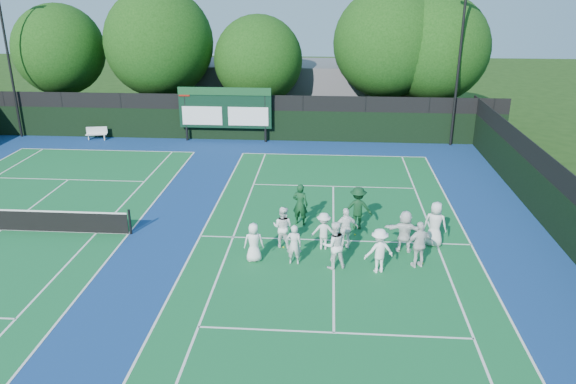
# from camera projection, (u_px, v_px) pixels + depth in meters

# --- Properties ---
(ground) EXTENTS (120.00, 120.00, 0.00)m
(ground) POSITION_uv_depth(u_px,v_px,m) (334.00, 252.00, 21.82)
(ground) COLOR #19360E
(ground) RESTS_ON ground
(court_apron) EXTENTS (34.00, 32.00, 0.01)m
(court_apron) POSITION_uv_depth(u_px,v_px,m) (188.00, 236.00, 23.16)
(court_apron) COLOR navy
(court_apron) RESTS_ON ground
(near_court) EXTENTS (11.05, 23.85, 0.01)m
(near_court) POSITION_uv_depth(u_px,v_px,m) (333.00, 240.00, 22.75)
(near_court) COLOR #135D2E
(near_court) RESTS_ON ground
(left_court) EXTENTS (11.05, 23.85, 0.01)m
(left_court) POSITION_uv_depth(u_px,v_px,m) (2.00, 230.00, 23.71)
(left_court) COLOR #135D2E
(left_court) RESTS_ON ground
(back_fence) EXTENTS (34.00, 0.08, 3.00)m
(back_fence) POSITION_uv_depth(u_px,v_px,m) (242.00, 120.00, 36.68)
(back_fence) COLOR black
(back_fence) RESTS_ON ground
(divider_fence_right) EXTENTS (0.08, 32.00, 3.00)m
(divider_fence_right) POSITION_uv_depth(u_px,v_px,m) (568.00, 216.00, 21.65)
(divider_fence_right) COLOR black
(divider_fence_right) RESTS_ON ground
(scoreboard) EXTENTS (6.00, 0.21, 3.55)m
(scoreboard) POSITION_uv_depth(u_px,v_px,m) (225.00, 108.00, 36.07)
(scoreboard) COLOR black
(scoreboard) RESTS_ON ground
(clubhouse) EXTENTS (18.00, 6.00, 4.00)m
(clubhouse) POSITION_uv_depth(u_px,v_px,m) (308.00, 89.00, 43.64)
(clubhouse) COLOR #58585D
(clubhouse) RESTS_ON ground
(light_pole_left) EXTENTS (1.20, 0.30, 10.12)m
(light_pole_left) POSITION_uv_depth(u_px,v_px,m) (5.00, 41.00, 35.69)
(light_pole_left) COLOR black
(light_pole_left) RESTS_ON ground
(light_pole_right) EXTENTS (1.20, 0.30, 10.12)m
(light_pole_right) POSITION_uv_depth(u_px,v_px,m) (461.00, 44.00, 33.72)
(light_pole_right) COLOR black
(light_pole_right) RESTS_ON ground
(tennis_net) EXTENTS (11.30, 0.10, 1.10)m
(tennis_net) POSITION_uv_depth(u_px,v_px,m) (0.00, 219.00, 23.54)
(tennis_net) COLOR black
(tennis_net) RESTS_ON ground
(bench) EXTENTS (1.38, 0.63, 0.85)m
(bench) POSITION_uv_depth(u_px,v_px,m) (97.00, 133.00, 37.07)
(bench) COLOR silver
(bench) RESTS_ON ground
(tree_a) EXTENTS (6.33, 6.33, 8.49)m
(tree_a) POSITION_uv_depth(u_px,v_px,m) (62.00, 52.00, 39.59)
(tree_a) COLOR #311E0D
(tree_a) RESTS_ON ground
(tree_b) EXTENTS (7.51, 7.51, 9.61)m
(tree_b) POSITION_uv_depth(u_px,v_px,m) (162.00, 46.00, 38.92)
(tree_b) COLOR #311E0D
(tree_b) RESTS_ON ground
(tree_c) EXTENTS (6.10, 6.10, 7.81)m
(tree_c) POSITION_uv_depth(u_px,v_px,m) (261.00, 62.00, 38.81)
(tree_c) COLOR #311E0D
(tree_c) RESTS_ON ground
(tree_d) EXTENTS (7.33, 7.33, 9.61)m
(tree_d) POSITION_uv_depth(u_px,v_px,m) (390.00, 46.00, 37.80)
(tree_d) COLOR #311E0D
(tree_d) RESTS_ON ground
(tree_e) EXTENTS (7.19, 7.19, 9.22)m
(tree_e) POSITION_uv_depth(u_px,v_px,m) (437.00, 51.00, 37.69)
(tree_e) COLOR #311E0D
(tree_e) RESTS_ON ground
(tennis_ball_0) EXTENTS (0.07, 0.07, 0.07)m
(tennis_ball_0) POSITION_uv_depth(u_px,v_px,m) (249.00, 250.00, 21.87)
(tennis_ball_0) COLOR #C2E01A
(tennis_ball_0) RESTS_ON ground
(tennis_ball_3) EXTENTS (0.07, 0.07, 0.07)m
(tennis_ball_3) POSITION_uv_depth(u_px,v_px,m) (283.00, 247.00, 22.10)
(tennis_ball_3) COLOR #C2E01A
(tennis_ball_3) RESTS_ON ground
(tennis_ball_4) EXTENTS (0.07, 0.07, 0.07)m
(tennis_ball_4) POSITION_uv_depth(u_px,v_px,m) (355.00, 235.00, 23.21)
(tennis_ball_4) COLOR #C2E01A
(tennis_ball_4) RESTS_ON ground
(tennis_ball_5) EXTENTS (0.07, 0.07, 0.07)m
(tennis_ball_5) POSITION_uv_depth(u_px,v_px,m) (422.00, 263.00, 20.84)
(tennis_ball_5) COLOR #C2E01A
(tennis_ball_5) RESTS_ON ground
(player_front_0) EXTENTS (0.81, 0.60, 1.52)m
(player_front_0) POSITION_uv_depth(u_px,v_px,m) (254.00, 242.00, 20.85)
(player_front_0) COLOR white
(player_front_0) RESTS_ON ground
(player_front_1) EXTENTS (0.57, 0.38, 1.56)m
(player_front_1) POSITION_uv_depth(u_px,v_px,m) (294.00, 245.00, 20.64)
(player_front_1) COLOR silver
(player_front_1) RESTS_ON ground
(player_front_2) EXTENTS (1.05, 0.92, 1.82)m
(player_front_2) POSITION_uv_depth(u_px,v_px,m) (334.00, 245.00, 20.30)
(player_front_2) COLOR white
(player_front_2) RESTS_ON ground
(player_front_3) EXTENTS (1.22, 0.93, 1.68)m
(player_front_3) POSITION_uv_depth(u_px,v_px,m) (379.00, 251.00, 20.04)
(player_front_3) COLOR white
(player_front_3) RESTS_ON ground
(player_front_4) EXTENTS (1.13, 0.75, 1.79)m
(player_front_4) POSITION_uv_depth(u_px,v_px,m) (420.00, 245.00, 20.37)
(player_front_4) COLOR silver
(player_front_4) RESTS_ON ground
(player_back_0) EXTENTS (0.97, 0.85, 1.68)m
(player_back_0) POSITION_uv_depth(u_px,v_px,m) (283.00, 227.00, 21.96)
(player_back_0) COLOR white
(player_back_0) RESTS_ON ground
(player_back_1) EXTENTS (0.98, 0.57, 1.51)m
(player_back_1) POSITION_uv_depth(u_px,v_px,m) (324.00, 231.00, 21.81)
(player_back_1) COLOR silver
(player_back_1) RESTS_ON ground
(player_back_2) EXTENTS (1.07, 0.71, 1.69)m
(player_back_2) POSITION_uv_depth(u_px,v_px,m) (346.00, 228.00, 21.82)
(player_back_2) COLOR white
(player_back_2) RESTS_ON ground
(player_back_3) EXTENTS (1.62, 0.67, 1.69)m
(player_back_3) POSITION_uv_depth(u_px,v_px,m) (405.00, 231.00, 21.57)
(player_back_3) COLOR white
(player_back_3) RESTS_ON ground
(player_back_4) EXTENTS (1.04, 0.84, 1.84)m
(player_back_4) POSITION_uv_depth(u_px,v_px,m) (435.00, 224.00, 22.04)
(player_back_4) COLOR silver
(player_back_4) RESTS_ON ground
(coach_left) EXTENTS (0.76, 0.60, 1.84)m
(coach_left) POSITION_uv_depth(u_px,v_px,m) (300.00, 204.00, 23.96)
(coach_left) COLOR #103B1D
(coach_left) RESTS_ON ground
(coach_right) EXTENTS (1.21, 0.71, 1.86)m
(coach_right) POSITION_uv_depth(u_px,v_px,m) (358.00, 208.00, 23.56)
(coach_right) COLOR #0E3419
(coach_right) RESTS_ON ground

